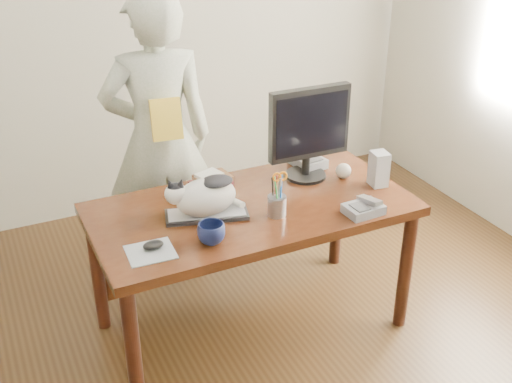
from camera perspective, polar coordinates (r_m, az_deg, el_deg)
The scene contains 16 objects.
room at distance 2.47m, azimuth 5.53°, elevation 5.00°, with size 4.50×4.50×4.50m.
desk at distance 3.34m, azimuth -0.95°, elevation -2.86°, with size 1.60×0.80×0.75m.
keyboard at distance 3.11m, azimuth -4.41°, elevation -2.03°, with size 0.42×0.25×0.02m.
cat at distance 3.05m, azimuth -4.70°, elevation -0.36°, with size 0.39×0.26×0.22m.
monitor at distance 3.37m, azimuth 4.75°, elevation 5.60°, with size 0.45×0.22×0.51m.
pen_cup at distance 3.09m, azimuth 1.89°, elevation -1.05°, with size 0.10×0.10×0.23m.
mousepad at distance 2.87m, azimuth -9.36°, elevation -5.33°, with size 0.22×0.20×0.00m.
mouse at distance 2.88m, azimuth -9.13°, elevation -4.72°, with size 0.10×0.06×0.04m.
coffee_mug at distance 2.88m, azimuth -4.00°, elevation -3.73°, with size 0.13×0.13×0.10m, color black.
phone at distance 3.16m, azimuth 9.58°, elevation -1.46°, with size 0.19×0.16×0.08m.
speaker at distance 3.42m, azimuth 10.87°, elevation 1.99°, with size 0.09×0.10×0.19m.
baseball at distance 3.49m, azimuth 7.78°, elevation 1.83°, with size 0.08×0.08×0.08m.
book_stack at distance 3.39m, azimuth -3.98°, elevation 1.00°, with size 0.23×0.19×0.07m.
calculator at distance 3.62m, azimuth 4.65°, elevation 2.69°, with size 0.17×0.21×0.06m.
person at distance 3.70m, azimuth -8.63°, elevation 4.55°, with size 0.63×0.41×1.73m, color silver.
held_book at distance 3.48m, azimuth -7.98°, elevation 6.38°, with size 0.18×0.12×0.23m.
Camera 1 is at (-1.19, -1.95, 2.29)m, focal length 45.00 mm.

